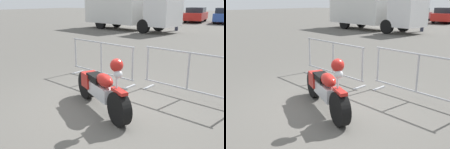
% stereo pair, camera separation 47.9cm
% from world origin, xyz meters
% --- Properties ---
extents(ground_plane, '(120.00, 120.00, 0.00)m').
position_xyz_m(ground_plane, '(0.00, 0.00, 0.00)').
color(ground_plane, '#54514C').
extents(motorcycle, '(1.96, 1.13, 1.20)m').
position_xyz_m(motorcycle, '(0.00, -0.22, 0.46)').
color(motorcycle, black).
rests_on(motorcycle, ground).
extents(crowd_barrier_near, '(2.27, 0.71, 1.07)m').
position_xyz_m(crowd_barrier_near, '(-1.22, 1.43, 0.56)').
color(crowd_barrier_near, '#9EA0A5').
rests_on(crowd_barrier_near, ground).
extents(crowd_barrier_far, '(2.27, 0.71, 1.07)m').
position_xyz_m(crowd_barrier_far, '(1.22, 1.43, 0.56)').
color(crowd_barrier_far, '#9EA0A5').
rests_on(crowd_barrier_far, ground).
extents(box_truck, '(7.95, 3.39, 2.98)m').
position_xyz_m(box_truck, '(-7.50, 12.89, 1.64)').
color(box_truck, silver).
rests_on(box_truck, ground).
extents(parked_car_yellow, '(2.26, 4.54, 1.48)m').
position_xyz_m(parked_car_yellow, '(-10.82, 23.81, 0.75)').
color(parked_car_yellow, yellow).
rests_on(parked_car_yellow, ground).
extents(parked_car_maroon, '(2.16, 4.35, 1.42)m').
position_xyz_m(parked_car_maroon, '(-7.99, 23.77, 0.72)').
color(parked_car_maroon, maroon).
rests_on(parked_car_maroon, ground).
extents(parked_car_red, '(2.32, 4.65, 1.52)m').
position_xyz_m(parked_car_red, '(-5.15, 23.37, 0.77)').
color(parked_car_red, '#B21E19').
rests_on(parked_car_red, ground).
extents(pedestrian, '(0.39, 0.39, 1.69)m').
position_xyz_m(pedestrian, '(-3.90, 14.43, 0.92)').
color(pedestrian, '#262838').
rests_on(pedestrian, ground).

